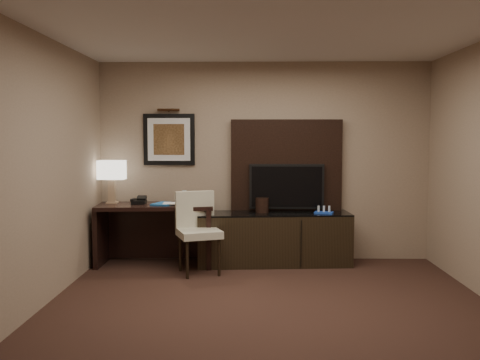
{
  "coord_description": "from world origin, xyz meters",
  "views": [
    {
      "loc": [
        -0.2,
        -4.83,
        1.69
      ],
      "look_at": [
        -0.32,
        1.8,
        1.15
      ],
      "focal_mm": 40.0,
      "sensor_mm": 36.0,
      "label": 1
    }
  ],
  "objects_px": {
    "desk_chair": "(199,232)",
    "water_bottle": "(184,197)",
    "credenza": "(274,239)",
    "tv": "(287,186)",
    "desk_phone": "(139,201)",
    "desk": "(156,235)",
    "ice_bucket": "(262,205)",
    "table_lamp": "(112,183)",
    "minibar_tray": "(324,210)"
  },
  "relations": [
    {
      "from": "table_lamp",
      "to": "water_bottle",
      "type": "bearing_deg",
      "value": -1.5
    },
    {
      "from": "desk_phone",
      "to": "table_lamp",
      "type": "bearing_deg",
      "value": 167.32
    },
    {
      "from": "tv",
      "to": "desk_phone",
      "type": "relative_size",
      "value": 5.49
    },
    {
      "from": "desk_chair",
      "to": "minibar_tray",
      "type": "bearing_deg",
      "value": -3.71
    },
    {
      "from": "desk",
      "to": "water_bottle",
      "type": "bearing_deg",
      "value": 5.75
    },
    {
      "from": "ice_bucket",
      "to": "minibar_tray",
      "type": "xyz_separation_m",
      "value": [
        0.81,
        -0.07,
        -0.06
      ]
    },
    {
      "from": "tv",
      "to": "water_bottle",
      "type": "distance_m",
      "value": 1.38
    },
    {
      "from": "desk_chair",
      "to": "ice_bucket",
      "type": "relative_size",
      "value": 5.22
    },
    {
      "from": "credenza",
      "to": "table_lamp",
      "type": "xyz_separation_m",
      "value": [
        -2.15,
        0.04,
        0.73
      ]
    },
    {
      "from": "ice_bucket",
      "to": "water_bottle",
      "type": "bearing_deg",
      "value": -179.31
    },
    {
      "from": "ice_bucket",
      "to": "table_lamp",
      "type": "bearing_deg",
      "value": 179.63
    },
    {
      "from": "tv",
      "to": "desk_chair",
      "type": "distance_m",
      "value": 1.41
    },
    {
      "from": "tv",
      "to": "minibar_tray",
      "type": "relative_size",
      "value": 4.19
    },
    {
      "from": "desk_chair",
      "to": "desk_phone",
      "type": "xyz_separation_m",
      "value": [
        -0.83,
        0.45,
        0.34
      ]
    },
    {
      "from": "desk",
      "to": "water_bottle",
      "type": "distance_m",
      "value": 0.62
    },
    {
      "from": "desk_phone",
      "to": "water_bottle",
      "type": "relative_size",
      "value": 1.03
    },
    {
      "from": "credenza",
      "to": "table_lamp",
      "type": "distance_m",
      "value": 2.27
    },
    {
      "from": "ice_bucket",
      "to": "desk",
      "type": "bearing_deg",
      "value": -176.75
    },
    {
      "from": "credenza",
      "to": "ice_bucket",
      "type": "bearing_deg",
      "value": 165.42
    },
    {
      "from": "water_bottle",
      "to": "tv",
      "type": "bearing_deg",
      "value": 7.24
    },
    {
      "from": "water_bottle",
      "to": "ice_bucket",
      "type": "xyz_separation_m",
      "value": [
        1.03,
        0.01,
        -0.11
      ]
    },
    {
      "from": "tv",
      "to": "credenza",
      "type": "bearing_deg",
      "value": -132.81
    },
    {
      "from": "desk_phone",
      "to": "minibar_tray",
      "type": "distance_m",
      "value": 2.43
    },
    {
      "from": "desk_chair",
      "to": "water_bottle",
      "type": "bearing_deg",
      "value": 95.6
    },
    {
      "from": "tv",
      "to": "ice_bucket",
      "type": "relative_size",
      "value": 5.09
    },
    {
      "from": "credenza",
      "to": "desk_phone",
      "type": "distance_m",
      "value": 1.85
    },
    {
      "from": "desk_phone",
      "to": "tv",
      "type": "bearing_deg",
      "value": 7.26
    },
    {
      "from": "desk",
      "to": "desk_phone",
      "type": "distance_m",
      "value": 0.5
    },
    {
      "from": "desk_chair",
      "to": "desk_phone",
      "type": "relative_size",
      "value": 5.64
    },
    {
      "from": "desk",
      "to": "table_lamp",
      "type": "relative_size",
      "value": 2.76
    },
    {
      "from": "desk_phone",
      "to": "ice_bucket",
      "type": "relative_size",
      "value": 0.93
    },
    {
      "from": "desk_chair",
      "to": "table_lamp",
      "type": "relative_size",
      "value": 1.89
    },
    {
      "from": "desk_chair",
      "to": "ice_bucket",
      "type": "xyz_separation_m",
      "value": [
        0.79,
        0.52,
        0.27
      ]
    },
    {
      "from": "credenza",
      "to": "desk_phone",
      "type": "relative_size",
      "value": 10.97
    },
    {
      "from": "tv",
      "to": "minibar_tray",
      "type": "distance_m",
      "value": 0.6
    },
    {
      "from": "tv",
      "to": "table_lamp",
      "type": "bearing_deg",
      "value": -176.37
    },
    {
      "from": "desk",
      "to": "credenza",
      "type": "distance_m",
      "value": 1.56
    },
    {
      "from": "credenza",
      "to": "water_bottle",
      "type": "height_order",
      "value": "water_bottle"
    },
    {
      "from": "water_bottle",
      "to": "minibar_tray",
      "type": "xyz_separation_m",
      "value": [
        1.84,
        -0.05,
        -0.16
      ]
    },
    {
      "from": "desk",
      "to": "table_lamp",
      "type": "xyz_separation_m",
      "value": [
        -0.59,
        0.09,
        0.67
      ]
    },
    {
      "from": "credenza",
      "to": "tv",
      "type": "height_order",
      "value": "tv"
    },
    {
      "from": "desk_phone",
      "to": "desk",
      "type": "bearing_deg",
      "value": -1.03
    },
    {
      "from": "tv",
      "to": "desk_phone",
      "type": "distance_m",
      "value": 1.97
    },
    {
      "from": "water_bottle",
      "to": "ice_bucket",
      "type": "bearing_deg",
      "value": 0.69
    },
    {
      "from": "desk_chair",
      "to": "water_bottle",
      "type": "xyz_separation_m",
      "value": [
        -0.24,
        0.51,
        0.38
      ]
    },
    {
      "from": "ice_bucket",
      "to": "minibar_tray",
      "type": "height_order",
      "value": "ice_bucket"
    },
    {
      "from": "table_lamp",
      "to": "water_bottle",
      "type": "distance_m",
      "value": 0.98
    },
    {
      "from": "credenza",
      "to": "desk_chair",
      "type": "height_order",
      "value": "desk_chair"
    },
    {
      "from": "desk_phone",
      "to": "water_bottle",
      "type": "bearing_deg",
      "value": 6.39
    },
    {
      "from": "table_lamp",
      "to": "desk_phone",
      "type": "bearing_deg",
      "value": -13.08
    }
  ]
}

